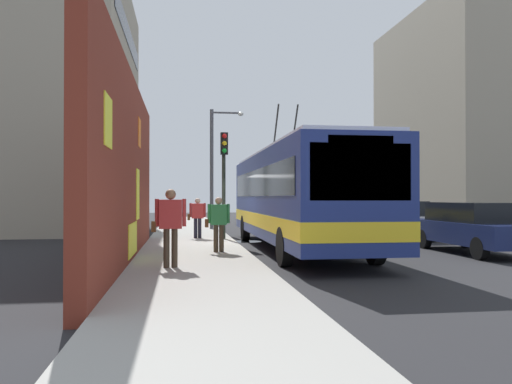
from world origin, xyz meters
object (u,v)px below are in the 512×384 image
(pedestrian_midblock, at_px, (197,215))
(street_lamp, at_px, (216,160))
(city_bus, at_px, (296,195))
(traffic_light, at_px, (224,167))
(parked_car_navy, at_px, (472,226))
(parked_car_silver, at_px, (397,219))
(pedestrian_near_wall, at_px, (170,221))
(pedestrian_at_curb, at_px, (218,220))

(pedestrian_midblock, xyz_separation_m, street_lamp, (5.78, -1.09, 2.59))
(city_bus, xyz_separation_m, traffic_light, (2.92, 2.15, 1.08))
(parked_car_navy, height_order, pedestrian_midblock, pedestrian_midblock)
(city_bus, bearing_deg, street_lamp, 12.52)
(parked_car_navy, height_order, traffic_light, traffic_light)
(parked_car_silver, bearing_deg, traffic_light, 96.46)
(pedestrian_midblock, xyz_separation_m, traffic_light, (-0.52, -0.99, 1.85))
(pedestrian_near_wall, xyz_separation_m, pedestrian_at_curb, (3.14, -1.32, -0.13))
(parked_car_navy, relative_size, traffic_light, 1.20)
(parked_car_navy, bearing_deg, pedestrian_near_wall, 108.20)
(city_bus, xyz_separation_m, pedestrian_midblock, (3.45, 3.14, -0.78))
(parked_car_silver, bearing_deg, street_lamp, 52.95)
(pedestrian_near_wall, height_order, traffic_light, traffic_light)
(parked_car_navy, relative_size, street_lamp, 0.81)
(parked_car_silver, bearing_deg, pedestrian_at_curb, 124.53)
(parked_car_navy, height_order, pedestrian_at_curb, pedestrian_at_curb)
(city_bus, bearing_deg, traffic_light, 36.33)
(city_bus, xyz_separation_m, pedestrian_at_curb, (-1.67, 2.69, -0.75))
(city_bus, xyz_separation_m, street_lamp, (9.23, 2.05, 1.81))
(pedestrian_midblock, height_order, traffic_light, traffic_light)
(city_bus, bearing_deg, pedestrian_near_wall, 140.21)
(pedestrian_near_wall, bearing_deg, parked_car_navy, -71.80)
(traffic_light, bearing_deg, street_lamp, -0.91)
(city_bus, height_order, pedestrian_near_wall, city_bus)
(parked_car_navy, relative_size, pedestrian_midblock, 3.15)
(city_bus, xyz_separation_m, parked_car_silver, (3.76, -5.20, -1.00))
(pedestrian_at_curb, xyz_separation_m, traffic_light, (4.60, -0.54, 1.83))
(pedestrian_midblock, bearing_deg, street_lamp, -10.72)
(parked_car_navy, distance_m, pedestrian_at_curb, 7.90)
(parked_car_silver, distance_m, street_lamp, 9.51)
(pedestrian_at_curb, relative_size, street_lamp, 0.26)
(pedestrian_midblock, bearing_deg, parked_car_silver, -87.89)
(pedestrian_at_curb, height_order, street_lamp, street_lamp)
(city_bus, height_order, street_lamp, street_lamp)
(parked_car_navy, bearing_deg, pedestrian_midblock, 57.89)
(traffic_light, xyz_separation_m, street_lamp, (6.30, -0.10, 0.74))
(parked_car_navy, bearing_deg, pedestrian_at_curb, 89.17)
(city_bus, distance_m, pedestrian_midblock, 4.73)
(city_bus, distance_m, pedestrian_at_curb, 3.26)
(parked_car_navy, height_order, street_lamp, street_lamp)
(parked_car_navy, height_order, pedestrian_near_wall, pedestrian_near_wall)
(parked_car_silver, xyz_separation_m, street_lamp, (5.47, 7.25, 2.81))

